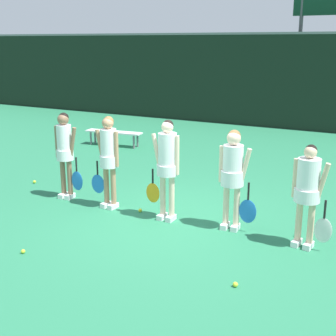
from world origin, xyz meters
TOP-DOWN VIEW (x-y plane):
  - ground_plane at (0.00, 0.00)m, footprint 140.00×140.00m
  - fence_windscreen at (0.00, 9.82)m, footprint 60.00×0.08m
  - bench_courtside at (-4.33, 4.51)m, footprint 1.81×0.56m
  - player_0 at (-2.35, 0.04)m, footprint 0.62×0.34m
  - player_1 at (-1.27, -0.01)m, footprint 0.64×0.35m
  - player_2 at (-0.01, -0.04)m, footprint 0.65×0.37m
  - player_3 at (1.16, 0.10)m, footprint 0.67×0.38m
  - player_4 at (2.41, -0.03)m, footprint 0.66×0.39m
  - tennis_ball_0 at (1.92, -1.72)m, footprint 0.07×0.07m
  - tennis_ball_1 at (-1.23, -2.30)m, footprint 0.06×0.06m
  - tennis_ball_2 at (2.22, 0.28)m, footprint 0.07×0.07m
  - tennis_ball_3 at (-3.75, 1.73)m, footprint 0.07×0.07m
  - tennis_ball_4 at (-3.66, 0.45)m, footprint 0.07×0.07m
  - tennis_ball_5 at (-0.62, 0.03)m, footprint 0.07×0.07m

SIDE VIEW (x-z plane):
  - ground_plane at x=0.00m, z-range 0.00..0.00m
  - tennis_ball_1 at x=-1.23m, z-range 0.00..0.06m
  - tennis_ball_2 at x=2.22m, z-range 0.00..0.07m
  - tennis_ball_3 at x=-3.75m, z-range 0.00..0.07m
  - tennis_ball_5 at x=-0.62m, z-range 0.00..0.07m
  - tennis_ball_0 at x=1.92m, z-range 0.00..0.07m
  - tennis_ball_4 at x=-3.66m, z-range 0.00..0.07m
  - bench_courtside at x=-4.33m, z-range 0.16..0.61m
  - player_4 at x=2.41m, z-range 0.14..1.75m
  - player_3 at x=1.16m, z-range 0.16..1.86m
  - player_0 at x=-2.35m, z-range 0.16..1.89m
  - player_1 at x=-1.27m, z-range 0.16..1.91m
  - player_2 at x=-0.01m, z-range 0.17..1.96m
  - fence_windscreen at x=0.00m, z-range 0.01..3.40m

